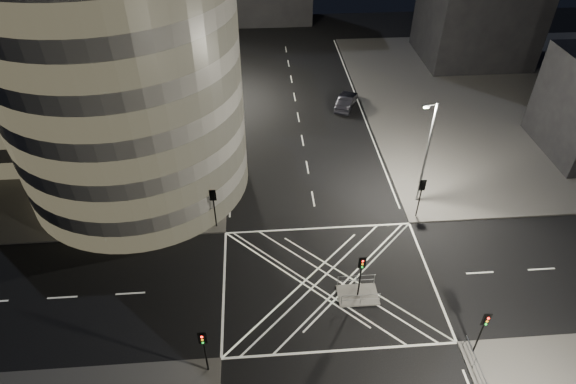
{
  "coord_description": "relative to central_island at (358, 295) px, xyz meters",
  "views": [
    {
      "loc": [
        -4.94,
        -24.07,
        28.68
      ],
      "look_at": [
        -2.54,
        7.5,
        3.0
      ],
      "focal_mm": 30.0,
      "sensor_mm": 36.0,
      "label": 1
    }
  ],
  "objects": [
    {
      "name": "tree_a",
      "position": [
        -12.5,
        10.5,
        4.81
      ],
      "size": [
        4.22,
        4.22,
        7.17
      ],
      "color": "black",
      "rests_on": "sidewalk_far_left"
    },
    {
      "name": "tree_c",
      "position": [
        -12.5,
        22.5,
        4.86
      ],
      "size": [
        4.27,
        4.27,
        7.25
      ],
      "color": "black",
      "rests_on": "sidewalk_far_left"
    },
    {
      "name": "traffic_signal_island",
      "position": [
        0.0,
        0.0,
        2.84
      ],
      "size": [
        0.55,
        0.22,
        4.0
      ],
      "color": "black",
      "rests_on": "central_island"
    },
    {
      "name": "ground",
      "position": [
        -2.0,
        1.5,
        -0.07
      ],
      "size": [
        120.0,
        120.0,
        0.0
      ],
      "primitive_type": "plane",
      "color": "black",
      "rests_on": "ground"
    },
    {
      "name": "traffic_signal_nl",
      "position": [
        -10.8,
        -5.3,
        2.84
      ],
      "size": [
        0.55,
        0.22,
        4.0
      ],
      "color": "black",
      "rests_on": "sidewalk_near_left"
    },
    {
      "name": "central_island",
      "position": [
        0.0,
        0.0,
        0.0
      ],
      "size": [
        3.0,
        2.0,
        0.15
      ],
      "primitive_type": "cube",
      "color": "slate",
      "rests_on": "ground"
    },
    {
      "name": "sedan",
      "position": [
        3.95,
        28.36,
        0.76
      ],
      "size": [
        3.61,
        5.36,
        1.67
      ],
      "primitive_type": "imported",
      "rotation": [
        0.0,
        0.0,
        2.74
      ],
      "color": "black",
      "rests_on": "ground"
    },
    {
      "name": "building_right_far",
      "position": [
        24.0,
        41.5,
        7.58
      ],
      "size": [
        14.0,
        12.0,
        15.0
      ],
      "primitive_type": "cube",
      "color": "black",
      "rests_on": "sidewalk_far_right"
    },
    {
      "name": "railing_island_north",
      "position": [
        0.0,
        0.9,
        0.62
      ],
      "size": [
        2.8,
        0.06,
        1.1
      ],
      "primitive_type": "cube",
      "color": "slate",
      "rests_on": "central_island"
    },
    {
      "name": "traffic_signal_fr",
      "position": [
        6.8,
        8.3,
        2.84
      ],
      "size": [
        0.55,
        0.22,
        4.0
      ],
      "color": "black",
      "rests_on": "sidewalk_far_right"
    },
    {
      "name": "office_tower_curved",
      "position": [
        -22.74,
        20.24,
        12.58
      ],
      "size": [
        30.0,
        29.0,
        27.2
      ],
      "color": "gray",
      "rests_on": "sidewalk_far_left"
    },
    {
      "name": "sidewalk_far_left",
      "position": [
        -31.0,
        28.5,
        0.0
      ],
      "size": [
        42.0,
        42.0,
        0.15
      ],
      "primitive_type": "cube",
      "color": "#595653",
      "rests_on": "ground"
    },
    {
      "name": "sidewalk_far_right",
      "position": [
        27.0,
        28.5,
        0.0
      ],
      "size": [
        42.0,
        42.0,
        0.15
      ],
      "primitive_type": "cube",
      "color": "#595653",
      "rests_on": "ground"
    },
    {
      "name": "railing_island_south",
      "position": [
        0.0,
        -0.9,
        0.62
      ],
      "size": [
        2.8,
        0.06,
        1.1
      ],
      "primitive_type": "cube",
      "color": "slate",
      "rests_on": "central_island"
    },
    {
      "name": "traffic_signal_fl",
      "position": [
        -10.8,
        8.3,
        2.84
      ],
      "size": [
        0.55,
        0.22,
        4.0
      ],
      "color": "black",
      "rests_on": "sidewalk_far_left"
    },
    {
      "name": "street_lamp_left_far",
      "position": [
        -11.44,
        31.5,
        5.47
      ],
      "size": [
        1.25,
        0.25,
        10.0
      ],
      "color": "slate",
      "rests_on": "sidewalk_far_left"
    },
    {
      "name": "street_lamp_right_far",
      "position": [
        7.44,
        10.5,
        5.47
      ],
      "size": [
        1.25,
        0.25,
        10.0
      ],
      "color": "slate",
      "rests_on": "sidewalk_far_right"
    },
    {
      "name": "street_lamp_left_near",
      "position": [
        -11.44,
        13.5,
        5.47
      ],
      "size": [
        1.25,
        0.25,
        10.0
      ],
      "color": "slate",
      "rests_on": "sidewalk_far_left"
    },
    {
      "name": "tree_e",
      "position": [
        -12.5,
        34.5,
        4.4
      ],
      "size": [
        4.2,
        4.2,
        6.75
      ],
      "color": "black",
      "rests_on": "sidewalk_far_left"
    },
    {
      "name": "tree_d",
      "position": [
        -12.5,
        28.5,
        4.66
      ],
      "size": [
        4.91,
        4.91,
        7.42
      ],
      "color": "black",
      "rests_on": "sidewalk_far_left"
    },
    {
      "name": "tree_b",
      "position": [
        -12.5,
        16.5,
        5.12
      ],
      "size": [
        4.32,
        4.32,
        7.54
      ],
      "color": "black",
      "rests_on": "sidewalk_far_left"
    },
    {
      "name": "traffic_signal_nr",
      "position": [
        6.8,
        -5.3,
        2.84
      ],
      "size": [
        0.55,
        0.22,
        4.0
      ],
      "color": "black",
      "rests_on": "sidewalk_near_right"
    }
  ]
}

